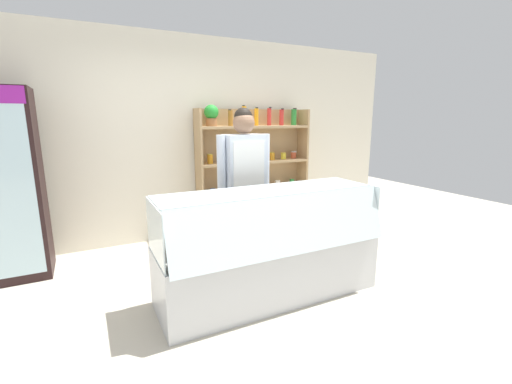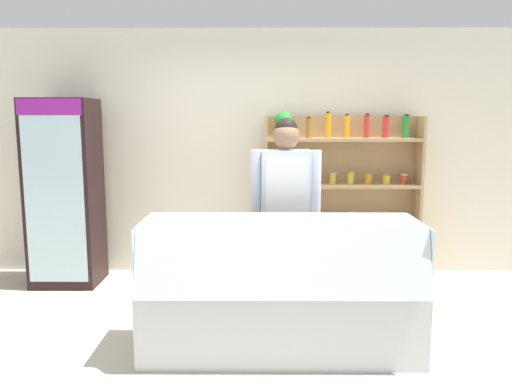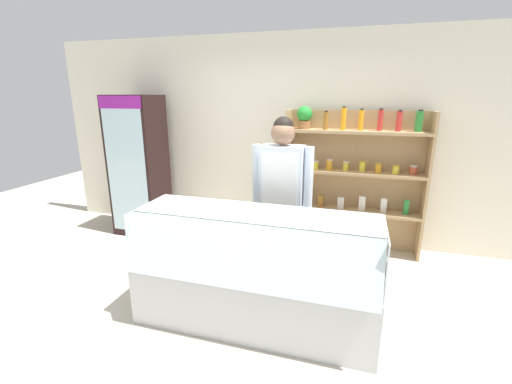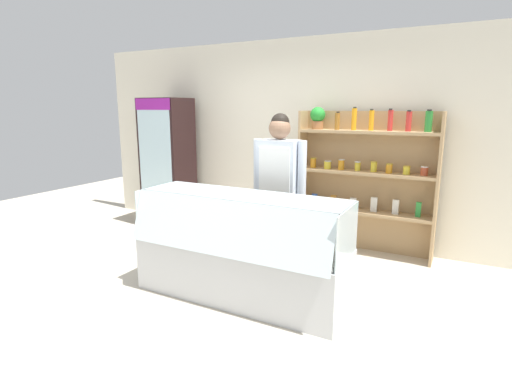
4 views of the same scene
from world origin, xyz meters
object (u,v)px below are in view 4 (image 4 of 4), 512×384
Objects in this scene: drinks_fridge at (168,164)px; deli_display_case at (240,265)px; shelving_unit at (364,174)px; shop_clerk at (279,181)px.

drinks_fridge is 2.76m from deli_display_case.
shelving_unit is at bearing 68.57° from deli_display_case.
shelving_unit reaches higher than shop_clerk.
shelving_unit is (2.89, 0.26, 0.03)m from drinks_fridge.
drinks_fridge reaches higher than shop_clerk.
shop_clerk is at bearing 83.52° from deli_display_case.
shop_clerk is (-0.64, -1.13, 0.04)m from shelving_unit.
shop_clerk reaches higher than deli_display_case.
drinks_fridge reaches higher than shelving_unit.
drinks_fridge is 1.07× the size of shelving_unit.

